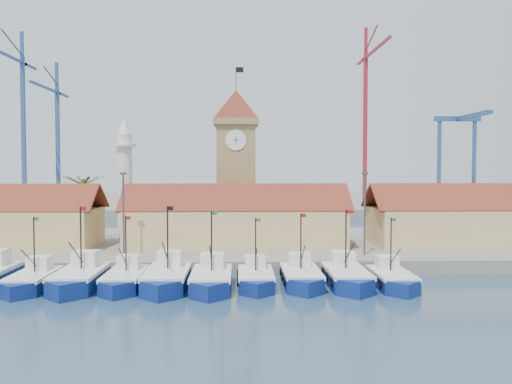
{
  "coord_description": "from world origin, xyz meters",
  "views": [
    {
      "loc": [
        0.28,
        -49.19,
        11.19
      ],
      "look_at": [
        2.39,
        18.0,
        8.14
      ],
      "focal_mm": 40.0,
      "sensor_mm": 36.0,
      "label": 1
    }
  ],
  "objects": [
    {
      "name": "boat_9",
      "position": [
        14.51,
        2.36,
        0.7
      ],
      "size": [
        3.26,
        8.93,
        6.76
      ],
      "color": "navy",
      "rests_on": "ground"
    },
    {
      "name": "crane_blue_far",
      "position": [
        -55.83,
        100.28,
        26.69
      ],
      "size": [
        1.0,
        35.23,
        44.11
      ],
      "color": "#2B4F84",
      "rests_on": "terminal"
    },
    {
      "name": "clock_tower",
      "position": [
        0.0,
        26.0,
        11.96
      ],
      "size": [
        5.8,
        5.8,
        22.7
      ],
      "color": "#9F8A51",
      "rests_on": "quay"
    },
    {
      "name": "gantry",
      "position": [
        62.0,
        106.65,
        20.04
      ],
      "size": [
        13.0,
        22.0,
        23.2
      ],
      "color": "#2B4F84",
      "rests_on": "terminal"
    },
    {
      "name": "boat_1",
      "position": [
        -18.44,
        2.52,
        0.72
      ],
      "size": [
        3.34,
        9.15,
        6.92
      ],
      "color": "navy",
      "rests_on": "ground"
    },
    {
      "name": "boat_3",
      "position": [
        -10.12,
        2.73,
        0.72
      ],
      "size": [
        3.36,
        9.21,
        6.97
      ],
      "color": "navy",
      "rests_on": "ground"
    },
    {
      "name": "boat_8",
      "position": [
        10.4,
        2.87,
        0.78
      ],
      "size": [
        3.63,
        9.94,
        7.52
      ],
      "color": "navy",
      "rests_on": "ground"
    },
    {
      "name": "hall_center",
      "position": [
        0.0,
        20.0,
        3.99
      ],
      "size": [
        27.04,
        10.13,
        7.61
      ],
      "color": "#DFBB7A",
      "rests_on": "quay"
    },
    {
      "name": "hall_right",
      "position": [
        32.0,
        20.0,
        3.99
      ],
      "size": [
        31.2,
        10.13,
        7.61
      ],
      "color": "#DFBB7A",
      "rests_on": "quay"
    },
    {
      "name": "boat_4",
      "position": [
        -6.26,
        2.52,
        0.82
      ],
      "size": [
        3.83,
        10.49,
        7.94
      ],
      "color": "navy",
      "rests_on": "ground"
    },
    {
      "name": "boat_2",
      "position": [
        -14.28,
        2.75,
        0.82
      ],
      "size": [
        3.81,
        10.45,
        7.91
      ],
      "color": "navy",
      "rests_on": "ground"
    },
    {
      "name": "ground",
      "position": [
        0.0,
        0.0,
        0.0
      ],
      "size": [
        400.0,
        400.0,
        0.0
      ],
      "primitive_type": "plane",
      "color": "navy",
      "rests_on": "ground"
    },
    {
      "name": "quay",
      "position": [
        0.0,
        24.0,
        0.75
      ],
      "size": [
        140.0,
        32.0,
        1.5
      ],
      "primitive_type": "cube",
      "color": "gray",
      "rests_on": "ground"
    },
    {
      "name": "palm_tree",
      "position": [
        -20.0,
        26.0,
        6.25
      ],
      "size": [
        5.6,
        5.03,
        8.39
      ],
      "color": "brown",
      "rests_on": "quay"
    },
    {
      "name": "terminal",
      "position": [
        0.0,
        110.0,
        1.0
      ],
      "size": [
        240.0,
        80.0,
        2.0
      ],
      "primitive_type": "cube",
      "color": "gray",
      "rests_on": "ground"
    },
    {
      "name": "minaret",
      "position": [
        -15.0,
        28.0,
        9.73
      ],
      "size": [
        3.0,
        3.0,
        16.3
      ],
      "color": "silver",
      "rests_on": "quay"
    },
    {
      "name": "boat_5",
      "position": [
        -2.17,
        2.05,
        0.78
      ],
      "size": [
        3.62,
        9.91,
        7.5
      ],
      "color": "navy",
      "rests_on": "ground"
    },
    {
      "name": "crane_blue_near",
      "position": [
        -48.88,
        106.87,
        22.44
      ],
      "size": [
        1.0,
        29.89,
        37.23
      ],
      "color": "#2B4F84",
      "rests_on": "terminal"
    },
    {
      "name": "boat_6",
      "position": [
        1.9,
        2.94,
        0.69
      ],
      "size": [
        3.24,
        8.88,
        6.72
      ],
      "color": "navy",
      "rests_on": "ground"
    },
    {
      "name": "crane_red_right",
      "position": [
        34.77,
        103.39,
        27.99
      ],
      "size": [
        1.0,
        34.98,
        46.5
      ],
      "color": "#A91A2A",
      "rests_on": "terminal"
    },
    {
      "name": "lamp_posts",
      "position": [
        0.5,
        12.0,
        6.48
      ],
      "size": [
        80.7,
        0.25,
        9.03
      ],
      "color": "#3F3F44",
      "rests_on": "quay"
    },
    {
      "name": "boat_7",
      "position": [
        6.19,
        3.23,
        0.74
      ],
      "size": [
        3.44,
        9.43,
        7.14
      ],
      "color": "navy",
      "rests_on": "ground"
    }
  ]
}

